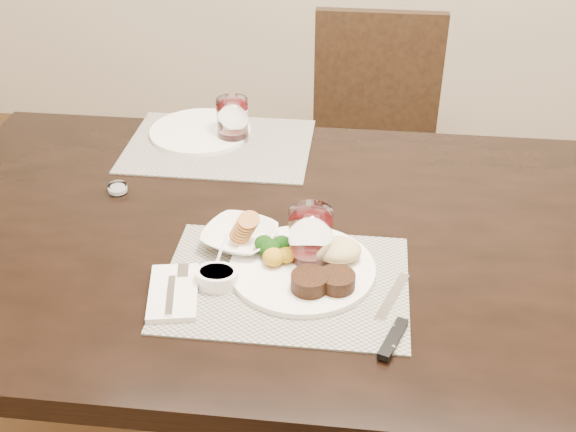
# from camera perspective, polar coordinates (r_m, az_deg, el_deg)

# --- Properties ---
(dining_table) EXTENTS (2.00, 1.00, 0.75)m
(dining_table) POSITION_cam_1_polar(r_m,az_deg,el_deg) (1.54, 6.60, -4.24)
(dining_table) COLOR black
(dining_table) RESTS_ON ground
(chair_far) EXTENTS (0.42, 0.42, 0.90)m
(chair_far) POSITION_cam_1_polar(r_m,az_deg,el_deg) (2.43, 6.78, 6.05)
(chair_far) COLOR black
(chair_far) RESTS_ON ground
(placemat_near) EXTENTS (0.46, 0.34, 0.00)m
(placemat_near) POSITION_cam_1_polar(r_m,az_deg,el_deg) (1.36, -0.20, -5.31)
(placemat_near) COLOR gray
(placemat_near) RESTS_ON dining_table
(placemat_far) EXTENTS (0.46, 0.34, 0.00)m
(placemat_far) POSITION_cam_1_polar(r_m,az_deg,el_deg) (1.84, -5.48, 5.55)
(placemat_far) COLOR gray
(placemat_far) RESTS_ON dining_table
(dinner_plate) EXTENTS (0.28, 0.28, 0.05)m
(dinner_plate) POSITION_cam_1_polar(r_m,az_deg,el_deg) (1.38, 1.67, -3.98)
(dinner_plate) COLOR white
(dinner_plate) RESTS_ON placemat_near
(napkin_fork) EXTENTS (0.12, 0.17, 0.02)m
(napkin_fork) POSITION_cam_1_polar(r_m,az_deg,el_deg) (1.35, -9.04, -5.95)
(napkin_fork) COLOR white
(napkin_fork) RESTS_ON placemat_near
(steak_knife) EXTENTS (0.07, 0.24, 0.01)m
(steak_knife) POSITION_cam_1_polar(r_m,az_deg,el_deg) (1.27, 8.29, -8.75)
(steak_knife) COLOR white
(steak_knife) RESTS_ON placemat_near
(cracker_bowl) EXTENTS (0.18, 0.18, 0.06)m
(cracker_bowl) POSITION_cam_1_polar(r_m,az_deg,el_deg) (1.45, -3.82, -1.64)
(cracker_bowl) COLOR white
(cracker_bowl) RESTS_ON placemat_near
(sauce_ramekin) EXTENTS (0.08, 0.12, 0.06)m
(sauce_ramekin) POSITION_cam_1_polar(r_m,az_deg,el_deg) (1.35, -5.64, -4.81)
(sauce_ramekin) COLOR white
(sauce_ramekin) RESTS_ON placemat_near
(wine_glass_near) EXTENTS (0.08, 0.08, 0.12)m
(wine_glass_near) POSITION_cam_1_polar(r_m,az_deg,el_deg) (1.38, 1.77, -1.88)
(wine_glass_near) COLOR white
(wine_glass_near) RESTS_ON placemat_near
(far_plate) EXTENTS (0.26, 0.26, 0.01)m
(far_plate) POSITION_cam_1_polar(r_m,az_deg,el_deg) (1.90, -6.93, 6.65)
(far_plate) COLOR white
(far_plate) RESTS_ON placemat_far
(wine_glass_far) EXTENTS (0.08, 0.08, 0.11)m
(wine_glass_far) POSITION_cam_1_polar(r_m,az_deg,el_deg) (1.84, -4.40, 7.44)
(wine_glass_far) COLOR white
(wine_glass_far) RESTS_ON placemat_far
(salt_cellar) EXTENTS (0.04, 0.04, 0.02)m
(salt_cellar) POSITION_cam_1_polar(r_m,az_deg,el_deg) (1.68, -13.31, 2.10)
(salt_cellar) COLOR white
(salt_cellar) RESTS_ON dining_table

